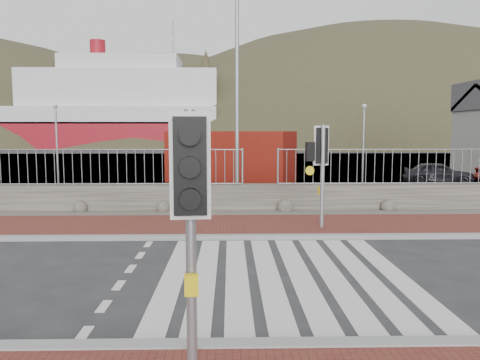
{
  "coord_description": "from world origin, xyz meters",
  "views": [
    {
      "loc": [
        -1.03,
        -8.59,
        2.73
      ],
      "look_at": [
        -0.77,
        3.0,
        1.51
      ],
      "focal_mm": 35.0,
      "sensor_mm": 36.0,
      "label": 1
    }
  ],
  "objects_px": {
    "traffic_signal_far": "(321,154)",
    "shipping_container": "(231,157)",
    "car_a": "(438,173)",
    "streetlight": "(241,84)",
    "ferry": "(83,114)",
    "traffic_signal_near": "(190,188)"
  },
  "relations": [
    {
      "from": "traffic_signal_far",
      "to": "shipping_container",
      "type": "relative_size",
      "value": 0.45
    },
    {
      "from": "shipping_container",
      "to": "car_a",
      "type": "relative_size",
      "value": 1.91
    },
    {
      "from": "streetlight",
      "to": "shipping_container",
      "type": "bearing_deg",
      "value": 77.09
    },
    {
      "from": "ferry",
      "to": "traffic_signal_near",
      "type": "bearing_deg",
      "value": -72.03
    },
    {
      "from": "streetlight",
      "to": "car_a",
      "type": "relative_size",
      "value": 2.29
    },
    {
      "from": "traffic_signal_near",
      "to": "shipping_container",
      "type": "xyz_separation_m",
      "value": [
        0.47,
        19.83,
        -0.78
      ]
    },
    {
      "from": "shipping_container",
      "to": "streetlight",
      "type": "bearing_deg",
      "value": -65.45
    },
    {
      "from": "traffic_signal_far",
      "to": "streetlight",
      "type": "height_order",
      "value": "streetlight"
    },
    {
      "from": "traffic_signal_near",
      "to": "car_a",
      "type": "height_order",
      "value": "traffic_signal_near"
    },
    {
      "from": "ferry",
      "to": "traffic_signal_far",
      "type": "relative_size",
      "value": 17.28
    },
    {
      "from": "ferry",
      "to": "traffic_signal_far",
      "type": "bearing_deg",
      "value": -67.75
    },
    {
      "from": "traffic_signal_near",
      "to": "streetlight",
      "type": "distance_m",
      "value": 12.02
    },
    {
      "from": "traffic_signal_near",
      "to": "streetlight",
      "type": "relative_size",
      "value": 0.38
    },
    {
      "from": "ferry",
      "to": "car_a",
      "type": "height_order",
      "value": "ferry"
    },
    {
      "from": "ferry",
      "to": "streetlight",
      "type": "bearing_deg",
      "value": -68.11
    },
    {
      "from": "streetlight",
      "to": "car_a",
      "type": "bearing_deg",
      "value": 18.26
    },
    {
      "from": "ferry",
      "to": "traffic_signal_far",
      "type": "xyz_separation_m",
      "value": [
        26.12,
        -63.83,
        -3.27
      ]
    },
    {
      "from": "traffic_signal_far",
      "to": "streetlight",
      "type": "relative_size",
      "value": 0.37
    },
    {
      "from": "car_a",
      "to": "ferry",
      "type": "bearing_deg",
      "value": 50.78
    },
    {
      "from": "car_a",
      "to": "shipping_container",
      "type": "bearing_deg",
      "value": 101.21
    },
    {
      "from": "traffic_signal_far",
      "to": "shipping_container",
      "type": "height_order",
      "value": "traffic_signal_far"
    },
    {
      "from": "shipping_container",
      "to": "car_a",
      "type": "distance_m",
      "value": 10.69
    }
  ]
}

